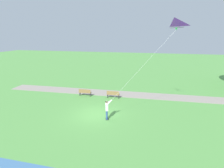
{
  "coord_description": "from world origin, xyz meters",
  "views": [
    {
      "loc": [
        14.59,
        5.01,
        7.25
      ],
      "look_at": [
        0.4,
        1.62,
        3.17
      ],
      "focal_mm": 28.38,
      "sensor_mm": 36.0,
      "label": 1
    }
  ],
  "objects": [
    {
      "name": "park_bench_far_walkway",
      "position": [
        -4.67,
        0.55,
        0.51
      ],
      "size": [
        0.48,
        1.51,
        0.88
      ],
      "color": "olive",
      "rests_on": "ground"
    },
    {
      "name": "person_kite_flyer",
      "position": [
        0.79,
        1.27,
        1.05
      ],
      "size": [
        0.49,
        0.63,
        1.83
      ],
      "color": "#232328",
      "rests_on": "ground"
    },
    {
      "name": "ground_plane",
      "position": [
        0.0,
        0.0,
        0.0
      ],
      "size": [
        120.0,
        120.0,
        0.0
      ],
      "primitive_type": "plane",
      "color": "#569947"
    },
    {
      "name": "park_bench_near_walkway",
      "position": [
        -4.58,
        -2.95,
        0.51
      ],
      "size": [
        0.48,
        1.51,
        0.88
      ],
      "color": "olive",
      "rests_on": "ground"
    },
    {
      "name": "walkway_path",
      "position": [
        -6.39,
        2.0,
        0.01
      ],
      "size": [
        3.27,
        32.05,
        0.02
      ],
      "primitive_type": "cube",
      "rotation": [
        0.0,
        0.0,
        0.03
      ],
      "color": "gray",
      "rests_on": "ground"
    },
    {
      "name": "flying_kite",
      "position": [
        -0.97,
        6.34,
        8.03
      ],
      "size": [
        2.49,
        5.51,
        6.74
      ],
      "color": "purple"
    }
  ]
}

